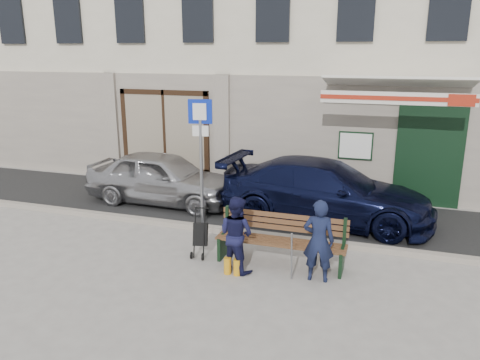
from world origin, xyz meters
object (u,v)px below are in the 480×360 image
at_px(car_navy, 325,191).
at_px(bench, 278,241).
at_px(stroller, 200,235).
at_px(car_silver, 162,177).
at_px(man, 319,241).
at_px(woman, 236,234).
at_px(parking_sign, 201,142).

relative_size(car_navy, bench, 2.03).
bearing_deg(stroller, car_silver, 117.34).
height_order(car_navy, man, man).
bearing_deg(bench, woman, -143.95).
xyz_separation_m(car_silver, man, (4.51, -3.06, 0.05)).
distance_m(car_silver, man, 5.45).
bearing_deg(parking_sign, car_silver, 133.42).
bearing_deg(man, car_silver, -38.37).
xyz_separation_m(parking_sign, woman, (1.48, -1.97, -1.22)).
relative_size(man, stroller, 1.54).
bearing_deg(car_navy, stroller, 148.50).
height_order(woman, stroller, woman).
xyz_separation_m(bench, man, (0.80, -0.41, 0.27)).
bearing_deg(bench, man, -27.30).
height_order(car_silver, man, man).
relative_size(car_silver, bench, 1.65).
xyz_separation_m(parking_sign, man, (2.93, -1.91, -1.19)).
bearing_deg(car_navy, parking_sign, 117.69).
height_order(car_silver, car_navy, car_navy).
xyz_separation_m(man, woman, (-1.45, -0.07, -0.03)).
relative_size(car_silver, car_navy, 0.81).
distance_m(car_navy, stroller, 3.38).
distance_m(car_navy, man, 3.03).
height_order(parking_sign, stroller, parking_sign).
relative_size(parking_sign, woman, 2.04).
height_order(car_silver, stroller, car_silver).
relative_size(bench, man, 1.65).
bearing_deg(woman, man, -157.33).
distance_m(bench, man, 0.94).
distance_m(woman, stroller, 0.96).
bearing_deg(car_navy, car_silver, 94.12).
height_order(car_navy, woman, car_navy).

